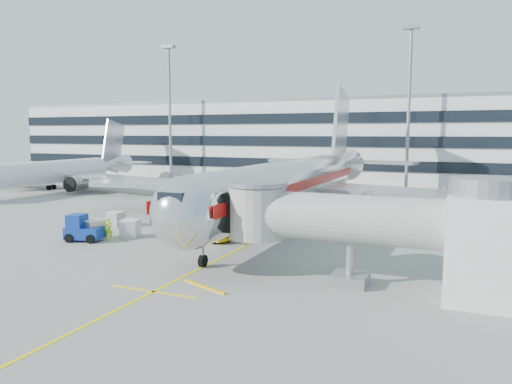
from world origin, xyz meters
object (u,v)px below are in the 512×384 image
at_px(ramp_worker, 109,229).
at_px(cargo_container_right, 130,228).
at_px(cargo_container_front, 93,230).
at_px(cargo_container_left, 116,219).
at_px(main_jet, 294,182).
at_px(baggage_tug, 82,229).
at_px(belt_loader, 209,232).

bearing_deg(ramp_worker, cargo_container_right, 25.26).
bearing_deg(ramp_worker, cargo_container_front, 166.70).
xyz_separation_m(cargo_container_front, ramp_worker, (1.41, 0.45, 0.08)).
bearing_deg(cargo_container_left, main_jet, 31.14).
height_order(baggage_tug, cargo_container_left, baggage_tug).
xyz_separation_m(baggage_tug, ramp_worker, (1.84, 1.31, -0.05)).
height_order(cargo_container_right, cargo_container_front, cargo_container_front).
relative_size(belt_loader, cargo_container_right, 2.71).
relative_size(cargo_container_right, ramp_worker, 0.96).
height_order(cargo_container_left, cargo_container_right, cargo_container_right).
bearing_deg(ramp_worker, main_jet, 20.14).
bearing_deg(cargo_container_right, ramp_worker, -123.86).
xyz_separation_m(main_jet, cargo_container_right, (-11.08, -13.41, -3.42)).
bearing_deg(belt_loader, main_jet, 70.74).
height_order(cargo_container_front, ramp_worker, ramp_worker).
bearing_deg(cargo_container_front, belt_loader, 22.83).
height_order(baggage_tug, cargo_container_right, baggage_tug).
bearing_deg(baggage_tug, cargo_container_left, 105.09).
height_order(cargo_container_left, cargo_container_front, cargo_container_front).
distance_m(cargo_container_left, cargo_container_right, 6.11).
xyz_separation_m(cargo_container_left, cargo_container_front, (2.25, -5.92, 0.14)).
distance_m(main_jet, ramp_worker, 19.61).
bearing_deg(belt_loader, ramp_worker, -156.29).
bearing_deg(ramp_worker, cargo_container_left, 92.95).
bearing_deg(main_jet, cargo_container_front, -131.26).
height_order(cargo_container_right, ramp_worker, ramp_worker).
xyz_separation_m(cargo_container_right, ramp_worker, (-1.09, -1.62, 0.16)).
height_order(belt_loader, cargo_container_left, belt_loader).
xyz_separation_m(belt_loader, cargo_container_right, (-7.08, -1.97, 0.13)).
xyz_separation_m(cargo_container_right, cargo_container_front, (-2.50, -2.07, 0.08)).
distance_m(cargo_container_left, cargo_container_front, 6.33).
bearing_deg(ramp_worker, baggage_tug, -175.43).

